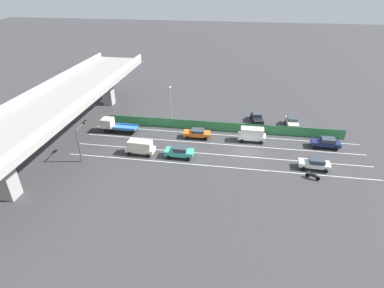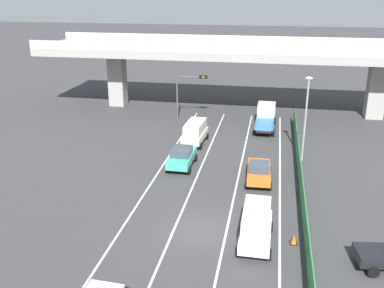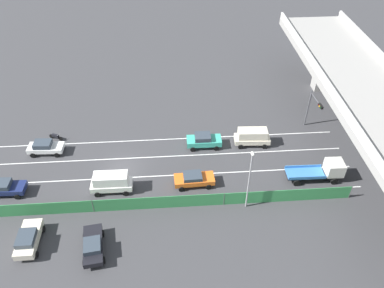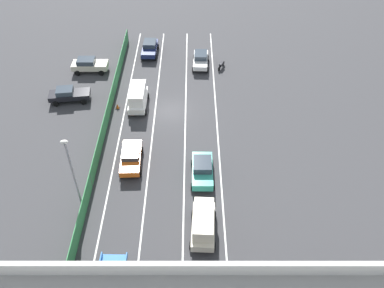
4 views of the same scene
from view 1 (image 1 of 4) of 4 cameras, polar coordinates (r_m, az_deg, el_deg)
name	(u,v)px [view 1 (image 1 of 4)]	position (r m, az deg, el deg)	size (l,w,h in m)	color
ground_plane	(246,151)	(48.03, 10.08, -1.34)	(300.00, 300.00, 0.00)	#38383A
lane_line_left_edge	(216,166)	(43.82, 4.45, -4.16)	(0.14, 44.60, 0.01)	silver
lane_line_mid_left	(218,154)	(46.62, 4.80, -1.95)	(0.14, 44.60, 0.01)	silver
lane_line_mid_right	(219,144)	(49.49, 5.12, -0.01)	(0.14, 44.60, 0.01)	silver
lane_line_right_edge	(221,135)	(52.40, 5.39, 1.73)	(0.14, 44.60, 0.01)	silver
elevated_overpass	(65,99)	(52.25, -22.55, 7.74)	(48.78, 9.69, 8.57)	gray
green_fence	(222,127)	(53.36, 5.55, 3.25)	(0.10, 40.70, 1.68)	#338447
car_taxi_teal	(180,152)	(45.37, -2.34, -1.41)	(2.07, 4.27, 1.77)	teal
car_van_white	(252,134)	(50.54, 11.12, 1.85)	(2.03, 4.47, 2.32)	silver
car_sedan_white	(315,163)	(46.01, 21.95, -3.34)	(2.13, 4.29, 1.64)	white
car_sedan_navy	(326,142)	(52.30, 23.74, 0.28)	(2.12, 4.36, 1.65)	navy
car_taxi_orange	(197,133)	(50.84, 0.97, 2.05)	(2.13, 4.47, 1.53)	orange
car_van_cream	(140,147)	(46.69, -9.62, -0.49)	(2.17, 4.43, 2.19)	beige
flatbed_truck_blue	(113,125)	(54.48, -14.43, 3.44)	(2.26, 6.23, 2.37)	black
motorcycle	(313,176)	(43.99, 21.60, -5.54)	(0.97, 1.81, 0.93)	black
parked_sedan_cream	(292,122)	(57.53, 18.16, 3.97)	(4.28, 2.06, 1.72)	beige
parked_sedan_dark	(257,117)	(57.85, 12.01, 4.88)	(4.64, 2.42, 1.60)	black
traffic_light	(81,135)	(46.74, -19.97, 1.61)	(3.56, 0.45, 5.28)	#47474C
street_lamp	(170,103)	(53.42, -4.03, 7.65)	(0.60, 0.36, 7.49)	gray
traffic_cone	(249,133)	(53.01, 10.58, 2.01)	(0.47, 0.47, 0.61)	orange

